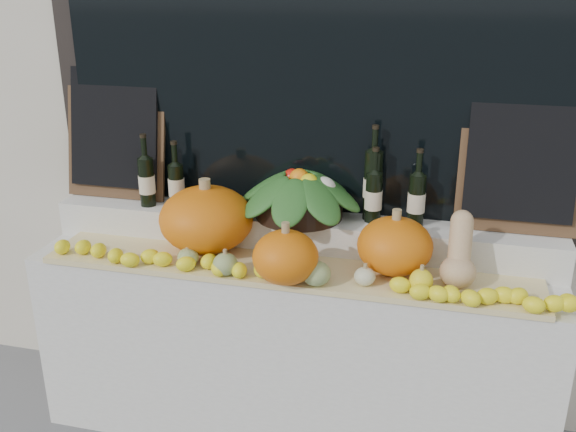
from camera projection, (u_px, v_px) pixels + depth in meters
The scene contains 17 objects.
display_sill at pixel (292, 347), 2.98m from camera, with size 2.30×0.55×0.88m, color silver.
rear_tier at pixel (300, 231), 2.92m from camera, with size 2.30×0.25×0.16m, color silver.
straw_bedding at pixel (285, 270), 2.70m from camera, with size 2.10×0.32×0.03m, color tan.
pumpkin_left at pixel (206, 219), 2.82m from camera, with size 0.42×0.42×0.29m, color orange.
pumpkin_right at pixel (395, 246), 2.62m from camera, with size 0.31×0.31×0.24m, color orange.
pumpkin_center at pixel (286, 257), 2.54m from camera, with size 0.27×0.27×0.22m, color orange.
butternut_squash at pixel (459, 255), 2.52m from camera, with size 0.14×0.21×0.29m.
decorative_gourds at pixel (291, 268), 2.57m from camera, with size 1.06×0.15×0.17m.
lemon_heap at pixel (278, 272), 2.58m from camera, with size 2.20×0.16×0.06m, color yellow, non-canonical shape.
produce_bowl at pixel (299, 193), 2.84m from camera, with size 0.59×0.59×0.23m.
wine_bottle_far_left at pixel (147, 181), 2.98m from camera, with size 0.08×0.08×0.34m.
wine_bottle_near_left at pixel (176, 184), 2.99m from camera, with size 0.08×0.08×0.31m.
wine_bottle_tall at pixel (373, 185), 2.80m from camera, with size 0.08×0.08×0.42m.
wine_bottle_near_right at pixel (373, 196), 2.79m from camera, with size 0.08×0.08×0.33m.
wine_bottle_far_right at pixel (416, 199), 2.75m from camera, with size 0.08×0.08×0.34m.
chalkboard_left at pixel (115, 131), 3.04m from camera, with size 0.50×0.15×0.61m.
chalkboard_right at pixel (522, 157), 2.63m from camera, with size 0.50×0.15×0.61m.
Camera 1 is at (0.60, -0.96, 2.08)m, focal length 40.00 mm.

